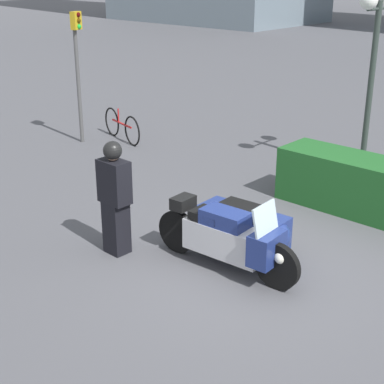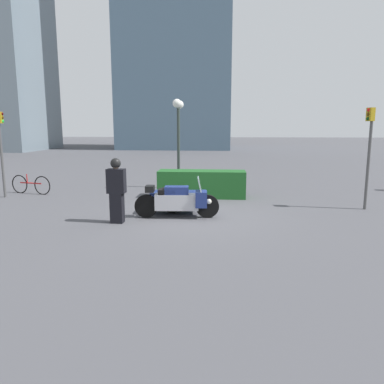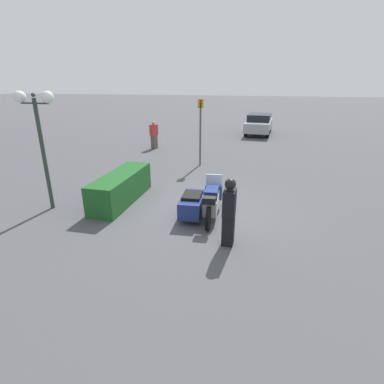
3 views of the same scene
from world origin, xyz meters
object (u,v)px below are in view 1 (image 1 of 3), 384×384
object	(u,v)px
twin_lamp_post	(376,34)
traffic_light_far	(78,57)
officer_rider	(115,195)
hedge_bush_curbside	(367,187)
police_motorcycle	(239,232)
bicycle_parked	(122,126)

from	to	relation	value
twin_lamp_post	traffic_light_far	world-z (taller)	twin_lamp_post
officer_rider	twin_lamp_post	size ratio (longest dim) A/B	0.48
hedge_bush_curbside	twin_lamp_post	distance (m)	3.23
police_motorcycle	bicycle_parked	world-z (taller)	police_motorcycle
bicycle_parked	officer_rider	bearing A→B (deg)	-28.23
police_motorcycle	traffic_light_far	xyz separation A→B (m)	(-6.65, 2.30, 1.58)
twin_lamp_post	officer_rider	bearing A→B (deg)	-99.69
police_motorcycle	traffic_light_far	bearing A→B (deg)	157.16
officer_rider	bicycle_parked	size ratio (longest dim) A/B	1.00
officer_rider	hedge_bush_curbside	bearing A→B (deg)	153.14
police_motorcycle	officer_rider	world-z (taller)	officer_rider
officer_rider	twin_lamp_post	world-z (taller)	twin_lamp_post
officer_rider	traffic_light_far	bearing A→B (deg)	-121.74
traffic_light_far	bicycle_parked	distance (m)	1.94
hedge_bush_curbside	traffic_light_far	world-z (taller)	traffic_light_far
twin_lamp_post	bicycle_parked	distance (m)	6.32
officer_rider	hedge_bush_curbside	distance (m)	4.43
officer_rider	traffic_light_far	size ratio (longest dim) A/B	0.57
traffic_light_far	bicycle_parked	xyz separation A→B (m)	(0.56, 0.77, -1.70)
police_motorcycle	officer_rider	size ratio (longest dim) A/B	1.38
hedge_bush_curbside	twin_lamp_post	world-z (taller)	twin_lamp_post
twin_lamp_post	traffic_light_far	bearing A→B (deg)	-157.39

